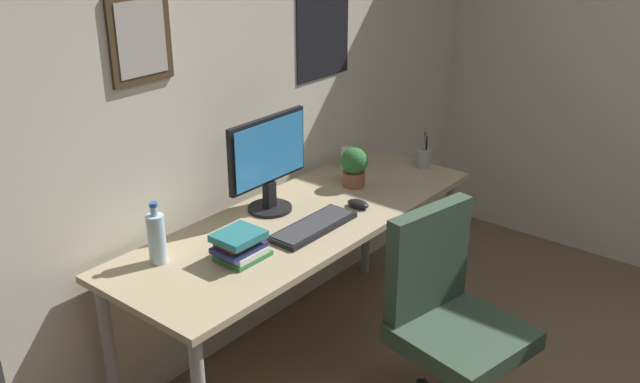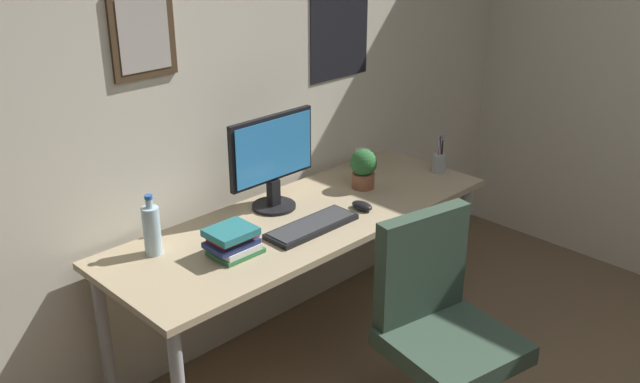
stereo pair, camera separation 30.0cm
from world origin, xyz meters
name	(u,v)px [view 2 (the right image)]	position (x,y,z in m)	size (l,w,h in m)	color
wall_back	(213,86)	(0.00, 2.15, 1.30)	(4.40, 0.10, 2.60)	beige
desk	(304,232)	(0.16, 1.74, 0.68)	(1.87, 0.65, 0.75)	tan
office_chair	(439,321)	(0.20, 1.02, 0.53)	(0.58, 0.57, 0.95)	#334738
monitor	(272,158)	(0.13, 1.91, 0.99)	(0.46, 0.20, 0.43)	black
keyboard	(312,226)	(0.10, 1.63, 0.77)	(0.43, 0.15, 0.03)	black
computer_mouse	(362,206)	(0.40, 1.61, 0.77)	(0.06, 0.11, 0.04)	black
water_bottle	(152,230)	(-0.50, 1.91, 0.86)	(0.07, 0.07, 0.25)	silver
coffee_mug_near	(363,159)	(0.78, 1.95, 0.81)	(0.12, 0.08, 0.10)	white
potted_plant	(363,167)	(0.59, 1.78, 0.86)	(0.13, 0.13, 0.19)	brown
pen_cup	(439,162)	(1.02, 1.65, 0.81)	(0.07, 0.07, 0.20)	#9EA0A5
book_stack_left	(233,241)	(-0.29, 1.68, 0.81)	(0.21, 0.16, 0.12)	#33723F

